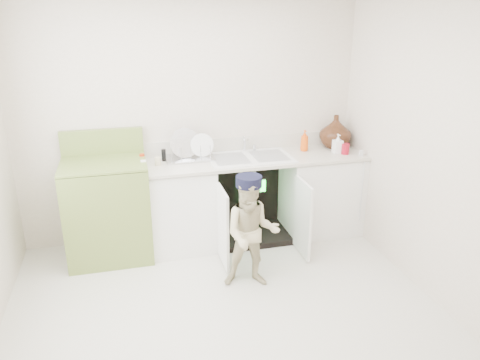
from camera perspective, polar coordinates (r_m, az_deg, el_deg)
The scene contains 5 objects.
ground at distance 4.00m, azimuth -1.90°, elevation -15.47°, with size 3.50×3.50×0.00m, color #BEB6A7.
room_shell at distance 3.43m, azimuth -2.14°, elevation 1.76°, with size 6.00×5.50×1.26m.
counter_run at distance 4.94m, azimuth 1.60°, elevation -1.86°, with size 2.44×1.02×1.26m.
avocado_stove at distance 4.73m, azimuth -15.81°, elevation -3.34°, with size 0.79×0.65×1.23m.
repair_worker at distance 4.07m, azimuth 1.44°, elevation -6.37°, with size 0.58×0.79×1.02m.
Camera 1 is at (-0.69, -3.18, 2.34)m, focal length 35.00 mm.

